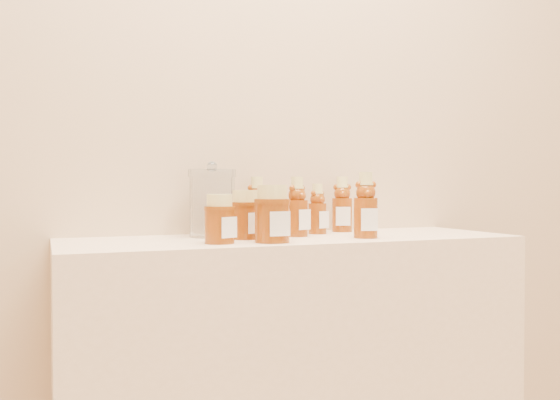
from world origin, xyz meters
name	(u,v)px	position (x,y,z in m)	size (l,w,h in m)	color
wall_back	(267,80)	(0.00, 1.75, 1.35)	(3.50, 0.02, 2.70)	tan
bear_bottle_back_left	(257,202)	(-0.06, 1.66, 0.99)	(0.06, 0.06, 0.18)	#6B2B08
bear_bottle_back_mid	(317,205)	(0.11, 1.63, 0.98)	(0.06, 0.06, 0.16)	#6B2B08
bear_bottle_back_right	(342,201)	(0.21, 1.68, 0.99)	(0.06, 0.06, 0.19)	#6B2B08
bear_bottle_front_left	(297,203)	(0.02, 1.57, 0.99)	(0.06, 0.06, 0.18)	#6B2B08
bear_bottle_front_right	(366,201)	(0.17, 1.46, 1.00)	(0.07, 0.07, 0.19)	#6B2B08
honey_jar_left	(220,219)	(-0.23, 1.46, 0.96)	(0.07, 0.07, 0.12)	#6B2B08
honey_jar_back	(245,215)	(-0.13, 1.55, 0.96)	(0.08, 0.08, 0.13)	#6B2B08
honey_jar_front	(272,214)	(-0.10, 1.43, 0.97)	(0.09, 0.09, 0.14)	#6B2B08
glass_canister	(212,200)	(-0.20, 1.65, 1.00)	(0.13, 0.13, 0.20)	white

